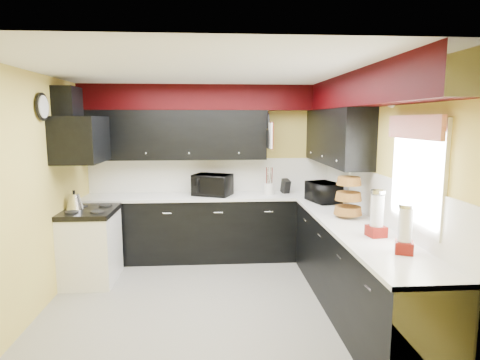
# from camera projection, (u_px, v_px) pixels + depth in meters

# --- Properties ---
(ground) EXTENTS (3.60, 3.60, 0.00)m
(ground) POSITION_uv_depth(u_px,v_px,m) (211.00, 303.00, 4.44)
(ground) COLOR gray
(ground) RESTS_ON ground
(wall_back) EXTENTS (3.60, 0.06, 2.50)m
(wall_back) POSITION_uv_depth(u_px,v_px,m) (211.00, 171.00, 6.03)
(wall_back) COLOR #E0C666
(wall_back) RESTS_ON ground
(wall_right) EXTENTS (0.06, 3.60, 2.50)m
(wall_right) POSITION_uv_depth(u_px,v_px,m) (375.00, 190.00, 4.37)
(wall_right) COLOR #E0C666
(wall_right) RESTS_ON ground
(wall_left) EXTENTS (0.06, 3.60, 2.50)m
(wall_left) POSITION_uv_depth(u_px,v_px,m) (35.00, 194.00, 4.13)
(wall_left) COLOR #E0C666
(wall_left) RESTS_ON ground
(ceiling) EXTENTS (3.60, 3.60, 0.06)m
(ceiling) POSITION_uv_depth(u_px,v_px,m) (209.00, 71.00, 4.07)
(ceiling) COLOR white
(ceiling) RESTS_ON wall_back
(cab_back) EXTENTS (3.60, 0.60, 0.90)m
(cab_back) POSITION_uv_depth(u_px,v_px,m) (211.00, 228.00, 5.85)
(cab_back) COLOR black
(cab_back) RESTS_ON ground
(cab_right) EXTENTS (0.60, 3.00, 0.90)m
(cab_right) POSITION_uv_depth(u_px,v_px,m) (355.00, 271.00, 4.18)
(cab_right) COLOR black
(cab_right) RESTS_ON ground
(counter_back) EXTENTS (3.62, 0.64, 0.04)m
(counter_back) POSITION_uv_depth(u_px,v_px,m) (211.00, 196.00, 5.78)
(counter_back) COLOR white
(counter_back) RESTS_ON cab_back
(counter_right) EXTENTS (0.64, 3.02, 0.04)m
(counter_right) POSITION_uv_depth(u_px,v_px,m) (357.00, 227.00, 4.11)
(counter_right) COLOR white
(counter_right) RESTS_ON cab_right
(splash_back) EXTENTS (3.60, 0.02, 0.50)m
(splash_back) POSITION_uv_depth(u_px,v_px,m) (211.00, 175.00, 6.03)
(splash_back) COLOR white
(splash_back) RESTS_ON counter_back
(splash_right) EXTENTS (0.02, 3.60, 0.50)m
(splash_right) POSITION_uv_depth(u_px,v_px,m) (374.00, 196.00, 4.38)
(splash_right) COLOR white
(splash_right) RESTS_ON counter_right
(upper_back) EXTENTS (2.60, 0.35, 0.70)m
(upper_back) POSITION_uv_depth(u_px,v_px,m) (175.00, 135.00, 5.74)
(upper_back) COLOR black
(upper_back) RESTS_ON wall_back
(upper_right) EXTENTS (0.35, 1.80, 0.70)m
(upper_right) POSITION_uv_depth(u_px,v_px,m) (336.00, 137.00, 5.17)
(upper_right) COLOR black
(upper_right) RESTS_ON wall_right
(soffit_back) EXTENTS (3.60, 0.36, 0.35)m
(soffit_back) POSITION_uv_depth(u_px,v_px,m) (210.00, 98.00, 5.69)
(soffit_back) COLOR black
(soffit_back) RESTS_ON wall_back
(soffit_right) EXTENTS (0.36, 3.24, 0.35)m
(soffit_right) POSITION_uv_depth(u_px,v_px,m) (370.00, 88.00, 4.03)
(soffit_right) COLOR black
(soffit_right) RESTS_ON wall_right
(stove) EXTENTS (0.60, 0.75, 0.86)m
(stove) POSITION_uv_depth(u_px,v_px,m) (91.00, 248.00, 5.01)
(stove) COLOR white
(stove) RESTS_ON ground
(cooktop) EXTENTS (0.62, 0.77, 0.06)m
(cooktop) POSITION_uv_depth(u_px,v_px,m) (89.00, 212.00, 4.94)
(cooktop) COLOR black
(cooktop) RESTS_ON stove
(hood) EXTENTS (0.50, 0.78, 0.55)m
(hood) POSITION_uv_depth(u_px,v_px,m) (81.00, 139.00, 4.81)
(hood) COLOR black
(hood) RESTS_ON wall_left
(hood_duct) EXTENTS (0.24, 0.40, 0.40)m
(hood_duct) POSITION_uv_depth(u_px,v_px,m) (67.00, 104.00, 4.74)
(hood_duct) COLOR black
(hood_duct) RESTS_ON wall_left
(window) EXTENTS (0.03, 0.86, 0.96)m
(window) POSITION_uv_depth(u_px,v_px,m) (417.00, 174.00, 3.44)
(window) COLOR white
(window) RESTS_ON wall_right
(valance) EXTENTS (0.04, 0.88, 0.20)m
(valance) POSITION_uv_depth(u_px,v_px,m) (414.00, 127.00, 3.38)
(valance) COLOR red
(valance) RESTS_ON wall_right
(pan_top) EXTENTS (0.03, 0.22, 0.40)m
(pan_top) POSITION_uv_depth(u_px,v_px,m) (268.00, 121.00, 5.73)
(pan_top) COLOR black
(pan_top) RESTS_ON upper_back
(pan_mid) EXTENTS (0.03, 0.28, 0.46)m
(pan_mid) POSITION_uv_depth(u_px,v_px,m) (269.00, 139.00, 5.64)
(pan_mid) COLOR black
(pan_mid) RESTS_ON upper_back
(pan_low) EXTENTS (0.03, 0.24, 0.42)m
(pan_low) POSITION_uv_depth(u_px,v_px,m) (266.00, 140.00, 5.90)
(pan_low) COLOR black
(pan_low) RESTS_ON upper_back
(cut_board) EXTENTS (0.03, 0.26, 0.35)m
(cut_board) POSITION_uv_depth(u_px,v_px,m) (271.00, 136.00, 5.51)
(cut_board) COLOR white
(cut_board) RESTS_ON upper_back
(baskets) EXTENTS (0.27, 0.27, 0.50)m
(baskets) POSITION_uv_depth(u_px,v_px,m) (348.00, 196.00, 4.42)
(baskets) COLOR brown
(baskets) RESTS_ON upper_right
(clock) EXTENTS (0.03, 0.30, 0.30)m
(clock) POSITION_uv_depth(u_px,v_px,m) (42.00, 107.00, 4.25)
(clock) COLOR black
(clock) RESTS_ON wall_left
(deco_plate) EXTENTS (0.03, 0.24, 0.24)m
(deco_plate) POSITION_uv_depth(u_px,v_px,m) (392.00, 95.00, 3.88)
(deco_plate) COLOR white
(deco_plate) RESTS_ON wall_right
(toaster_oven) EXTENTS (0.65, 0.60, 0.30)m
(toaster_oven) POSITION_uv_depth(u_px,v_px,m) (212.00, 185.00, 5.75)
(toaster_oven) COLOR black
(toaster_oven) RESTS_ON counter_back
(microwave) EXTENTS (0.43, 0.54, 0.26)m
(microwave) POSITION_uv_depth(u_px,v_px,m) (324.00, 192.00, 5.27)
(microwave) COLOR black
(microwave) RESTS_ON counter_right
(utensil_crock) EXTENTS (0.19, 0.19, 0.16)m
(utensil_crock) POSITION_uv_depth(u_px,v_px,m) (269.00, 189.00, 5.82)
(utensil_crock) COLOR silver
(utensil_crock) RESTS_ON counter_back
(knife_block) EXTENTS (0.13, 0.15, 0.21)m
(knife_block) POSITION_uv_depth(u_px,v_px,m) (286.00, 186.00, 5.91)
(knife_block) COLOR black
(knife_block) RESTS_ON counter_back
(kettle) EXTENTS (0.27, 0.27, 0.19)m
(kettle) POSITION_uv_depth(u_px,v_px,m) (74.00, 202.00, 4.94)
(kettle) COLOR silver
(kettle) RESTS_ON cooktop
(dispenser_a) EXTENTS (0.18, 0.18, 0.42)m
(dispenser_a) POSITION_uv_depth(u_px,v_px,m) (377.00, 215.00, 3.69)
(dispenser_a) COLOR #5C050F
(dispenser_a) RESTS_ON counter_right
(dispenser_b) EXTENTS (0.18, 0.18, 0.37)m
(dispenser_b) POSITION_uv_depth(u_px,v_px,m) (405.00, 231.00, 3.22)
(dispenser_b) COLOR #701300
(dispenser_b) RESTS_ON counter_right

